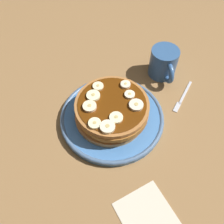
# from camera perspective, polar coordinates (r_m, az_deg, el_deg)

# --- Properties ---
(ground_plane) EXTENTS (1.40, 1.40, 0.03)m
(ground_plane) POSITION_cam_1_polar(r_m,az_deg,el_deg) (0.68, -0.00, -2.44)
(ground_plane) COLOR olive
(plate) EXTENTS (0.28, 0.28, 0.02)m
(plate) POSITION_cam_1_polar(r_m,az_deg,el_deg) (0.66, -0.00, -1.23)
(plate) COLOR #3F72B2
(plate) RESTS_ON ground_plane
(pancake_stack) EXTENTS (0.19, 0.20, 0.06)m
(pancake_stack) POSITION_cam_1_polar(r_m,az_deg,el_deg) (0.63, -0.02, 0.60)
(pancake_stack) COLOR #D28C4E
(pancake_stack) RESTS_ON plate
(banana_slice_0) EXTENTS (0.04, 0.04, 0.01)m
(banana_slice_0) POSITION_cam_1_polar(r_m,az_deg,el_deg) (0.61, 5.61, 1.59)
(banana_slice_0) COLOR beige
(banana_slice_0) RESTS_ON pancake_stack
(banana_slice_1) EXTENTS (0.03, 0.03, 0.01)m
(banana_slice_1) POSITION_cam_1_polar(r_m,az_deg,el_deg) (0.62, -4.36, 3.78)
(banana_slice_1) COLOR #EEEEBA
(banana_slice_1) RESTS_ON pancake_stack
(banana_slice_2) EXTENTS (0.03, 0.03, 0.01)m
(banana_slice_2) POSITION_cam_1_polar(r_m,az_deg,el_deg) (0.65, 3.14, 6.33)
(banana_slice_2) COLOR #F7E2C0
(banana_slice_2) RESTS_ON pancake_stack
(banana_slice_3) EXTENTS (0.03, 0.03, 0.01)m
(banana_slice_3) POSITION_cam_1_polar(r_m,az_deg,el_deg) (0.58, 1.10, -1.31)
(banana_slice_3) COLOR #FDF0B8
(banana_slice_3) RESTS_ON pancake_stack
(banana_slice_4) EXTENTS (0.03, 0.03, 0.01)m
(banana_slice_4) POSITION_cam_1_polar(r_m,az_deg,el_deg) (0.63, 4.10, 4.02)
(banana_slice_4) COLOR #F6ECC6
(banana_slice_4) RESTS_ON pancake_stack
(banana_slice_5) EXTENTS (0.03, 0.03, 0.01)m
(banana_slice_5) POSITION_cam_1_polar(r_m,az_deg,el_deg) (0.58, -4.03, -2.65)
(banana_slice_5) COLOR #F5EFB6
(banana_slice_5) RESTS_ON pancake_stack
(banana_slice_6) EXTENTS (0.04, 0.04, 0.01)m
(banana_slice_6) POSITION_cam_1_polar(r_m,az_deg,el_deg) (0.57, -1.06, -3.46)
(banana_slice_6) COLOR beige
(banana_slice_6) RESTS_ON pancake_stack
(banana_slice_7) EXTENTS (0.03, 0.03, 0.01)m
(banana_slice_7) POSITION_cam_1_polar(r_m,az_deg,el_deg) (0.64, -3.25, 5.94)
(banana_slice_7) COLOR #F9E6B5
(banana_slice_7) RESTS_ON pancake_stack
(banana_slice_8) EXTENTS (0.03, 0.03, 0.01)m
(banana_slice_8) POSITION_cam_1_polar(r_m,az_deg,el_deg) (0.60, -5.15, 1.02)
(banana_slice_8) COLOR #FCE1B6
(banana_slice_8) RESTS_ON pancake_stack
(coffee_mug) EXTENTS (0.12, 0.08, 0.09)m
(coffee_mug) POSITION_cam_1_polar(r_m,az_deg,el_deg) (0.76, 11.89, 11.06)
(coffee_mug) COLOR #33598C
(coffee_mug) RESTS_ON ground_plane
(napkin) EXTENTS (0.14, 0.14, 0.00)m
(napkin) POSITION_cam_1_polar(r_m,az_deg,el_deg) (0.58, 7.94, -22.38)
(napkin) COLOR beige
(napkin) RESTS_ON ground_plane
(fork) EXTENTS (0.10, 0.09, 0.01)m
(fork) POSITION_cam_1_polar(r_m,az_deg,el_deg) (0.74, 15.98, 3.09)
(fork) COLOR silver
(fork) RESTS_ON ground_plane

